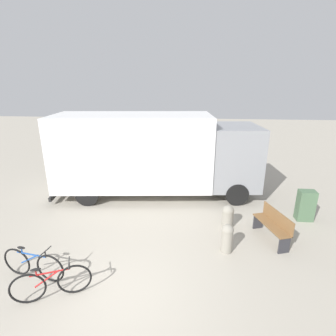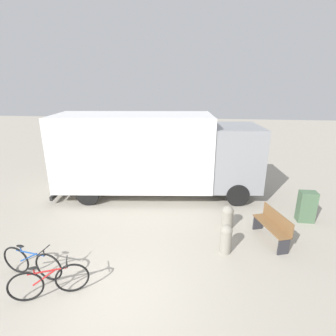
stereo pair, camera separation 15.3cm
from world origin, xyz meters
The scene contains 8 objects.
ground_plane centered at (0.00, 0.00, 0.00)m, with size 60.00×60.00×0.00m, color #A8A091.
delivery_truck centered at (0.00, 5.89, 1.84)m, with size 8.47×3.18×3.37m.
park_bench centered at (4.06, 2.78, 0.51)m, with size 0.82×1.51×0.94m.
bicycle_near centered at (-2.22, 0.55, 0.40)m, with size 1.69×0.45×0.85m.
bicycle_middle centered at (-1.46, 0.00, 0.40)m, with size 1.59×0.72×0.85m.
bollard_near_bench centered at (2.60, 2.05, 0.47)m, with size 0.34×0.34×0.86m.
bollard_far_bench centered at (2.79, 3.40, 0.41)m, with size 0.38×0.38×0.78m.
utility_box centered at (5.52, 4.12, 0.54)m, with size 0.55×0.38×1.09m.
Camera 2 is at (1.67, -4.40, 4.62)m, focal length 28.00 mm.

